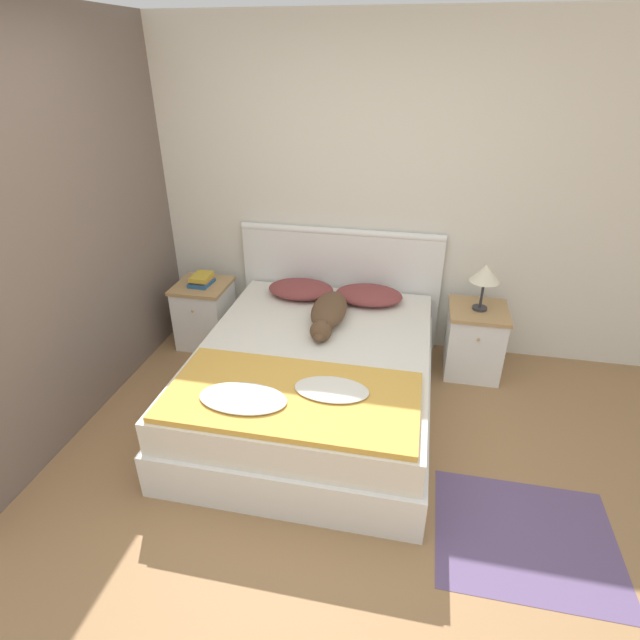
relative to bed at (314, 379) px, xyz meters
name	(u,v)px	position (x,y,z in m)	size (l,w,h in m)	color
ground_plane	(284,524)	(0.05, -1.03, -0.25)	(16.00, 16.00, 0.00)	#997047
wall_back	(350,195)	(0.05, 1.10, 1.02)	(9.00, 0.06, 2.55)	silver
wall_side_left	(87,222)	(-1.54, 0.02, 1.02)	(0.06, 3.10, 2.55)	#706056
bed	(314,379)	(0.00, 0.00, 0.00)	(1.60, 2.01, 0.51)	white
headboard	(340,284)	(0.00, 1.03, 0.28)	(1.68, 0.06, 1.02)	white
nightstand_left	(205,313)	(-1.13, 0.73, 0.03)	(0.44, 0.46, 0.56)	white
nightstand_right	(474,340)	(1.13, 0.73, 0.03)	(0.44, 0.46, 0.56)	white
pillow_left	(301,289)	(-0.28, 0.77, 0.32)	(0.53, 0.37, 0.11)	brown
pillow_right	(369,295)	(0.28, 0.77, 0.32)	(0.53, 0.37, 0.11)	brown
quilt	(290,396)	(-0.01, -0.60, 0.28)	(1.45, 0.73, 0.07)	gold
dog	(328,313)	(0.03, 0.36, 0.34)	(0.25, 0.77, 0.17)	brown
book_stack	(202,280)	(-1.12, 0.73, 0.34)	(0.17, 0.22, 0.08)	#285689
table_lamp	(485,275)	(1.13, 0.72, 0.59)	(0.22, 0.22, 0.36)	#2D2D33
rug	(525,537)	(1.33, -0.85, -0.25)	(0.94, 0.78, 0.00)	#604C75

